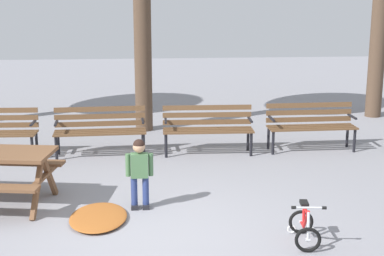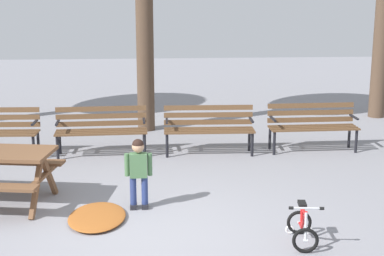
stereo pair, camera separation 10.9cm
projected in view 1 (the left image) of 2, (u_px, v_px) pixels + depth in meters
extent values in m
plane|color=gray|center=(150.00, 237.00, 7.02)|extent=(36.00, 36.00, 0.00)
cube|color=brown|center=(3.00, 162.00, 8.49)|extent=(1.82, 0.53, 0.04)
cube|color=brown|center=(37.00, 188.00, 7.67)|extent=(0.15, 0.57, 0.76)
cube|color=brown|center=(49.00, 176.00, 8.16)|extent=(0.15, 0.57, 0.76)
cube|color=brown|center=(43.00, 177.00, 7.90)|extent=(0.26, 1.10, 0.04)
cylinder|color=black|center=(32.00, 148.00, 10.09)|extent=(0.05, 0.05, 0.44)
cylinder|color=black|center=(37.00, 143.00, 10.44)|extent=(0.05, 0.05, 0.44)
cube|color=black|center=(33.00, 123.00, 10.17)|extent=(0.05, 0.40, 0.03)
cube|color=brown|center=(100.00, 130.00, 10.45)|extent=(1.60, 0.13, 0.03)
cube|color=brown|center=(100.00, 131.00, 10.33)|extent=(1.60, 0.13, 0.03)
cube|color=brown|center=(100.00, 133.00, 10.21)|extent=(1.60, 0.13, 0.03)
cube|color=brown|center=(100.00, 135.00, 10.10)|extent=(1.60, 0.13, 0.03)
cube|color=brown|center=(100.00, 124.00, 10.46)|extent=(1.60, 0.11, 0.09)
cube|color=brown|center=(100.00, 116.00, 10.43)|extent=(1.60, 0.11, 0.09)
cube|color=brown|center=(100.00, 109.00, 10.40)|extent=(1.60, 0.11, 0.09)
cylinder|color=black|center=(144.00, 145.00, 10.26)|extent=(0.05, 0.05, 0.44)
cylinder|color=black|center=(143.00, 140.00, 10.61)|extent=(0.05, 0.05, 0.44)
cube|color=black|center=(143.00, 121.00, 10.34)|extent=(0.06, 0.40, 0.03)
cylinder|color=black|center=(56.00, 148.00, 10.08)|extent=(0.05, 0.05, 0.44)
cylinder|color=black|center=(58.00, 143.00, 10.43)|extent=(0.05, 0.05, 0.44)
cube|color=black|center=(56.00, 123.00, 10.16)|extent=(0.06, 0.40, 0.03)
cube|color=brown|center=(207.00, 128.00, 10.57)|extent=(1.60, 0.11, 0.03)
cube|color=brown|center=(208.00, 130.00, 10.46)|extent=(1.60, 0.11, 0.03)
cube|color=brown|center=(208.00, 131.00, 10.34)|extent=(1.60, 0.11, 0.03)
cube|color=brown|center=(209.00, 133.00, 10.22)|extent=(1.60, 0.11, 0.03)
cube|color=brown|center=(207.00, 122.00, 10.59)|extent=(1.60, 0.08, 0.09)
cube|color=brown|center=(207.00, 115.00, 10.56)|extent=(1.60, 0.08, 0.09)
cube|color=brown|center=(207.00, 108.00, 10.53)|extent=(1.60, 0.08, 0.09)
cylinder|color=black|center=(251.00, 144.00, 10.34)|extent=(0.05, 0.05, 0.44)
cylinder|color=black|center=(248.00, 139.00, 10.69)|extent=(0.05, 0.05, 0.44)
cube|color=black|center=(250.00, 120.00, 10.42)|extent=(0.05, 0.40, 0.03)
cylinder|color=black|center=(166.00, 145.00, 10.25)|extent=(0.05, 0.05, 0.44)
cylinder|color=black|center=(166.00, 140.00, 10.60)|extent=(0.05, 0.05, 0.44)
cube|color=black|center=(166.00, 121.00, 10.33)|extent=(0.05, 0.40, 0.03)
cube|color=brown|center=(309.00, 125.00, 10.79)|extent=(1.60, 0.10, 0.03)
cube|color=brown|center=(311.00, 127.00, 10.67)|extent=(1.60, 0.10, 0.03)
cube|color=brown|center=(313.00, 128.00, 10.56)|extent=(1.60, 0.10, 0.03)
cube|color=brown|center=(315.00, 130.00, 10.44)|extent=(1.60, 0.10, 0.03)
cube|color=brown|center=(309.00, 119.00, 10.81)|extent=(1.60, 0.08, 0.09)
cube|color=brown|center=(309.00, 112.00, 10.77)|extent=(1.60, 0.08, 0.09)
cube|color=brown|center=(309.00, 105.00, 10.74)|extent=(1.60, 0.08, 0.09)
cylinder|color=black|center=(354.00, 140.00, 10.59)|extent=(0.05, 0.05, 0.44)
cylinder|color=black|center=(347.00, 135.00, 10.94)|extent=(0.05, 0.05, 0.44)
cube|color=black|center=(352.00, 117.00, 10.67)|extent=(0.05, 0.40, 0.03)
cylinder|color=black|center=(273.00, 143.00, 10.44)|extent=(0.05, 0.05, 0.44)
cylinder|color=black|center=(268.00, 137.00, 10.79)|extent=(0.05, 0.05, 0.44)
cube|color=black|center=(271.00, 118.00, 10.52)|extent=(0.05, 0.40, 0.03)
cylinder|color=navy|center=(146.00, 193.00, 7.89)|extent=(0.09, 0.09, 0.44)
cube|color=black|center=(146.00, 206.00, 7.94)|extent=(0.09, 0.16, 0.06)
cylinder|color=navy|center=(134.00, 193.00, 7.88)|extent=(0.09, 0.09, 0.44)
cube|color=black|center=(135.00, 206.00, 7.93)|extent=(0.09, 0.16, 0.06)
cube|color=#477047|center=(139.00, 165.00, 7.80)|extent=(0.23, 0.14, 0.33)
sphere|color=tan|center=(139.00, 147.00, 7.74)|extent=(0.16, 0.16, 0.16)
sphere|color=black|center=(139.00, 145.00, 7.73)|extent=(0.16, 0.16, 0.16)
cylinder|color=#477047|center=(151.00, 164.00, 7.81)|extent=(0.07, 0.07, 0.31)
cylinder|color=#477047|center=(128.00, 165.00, 7.78)|extent=(0.07, 0.07, 0.31)
torus|color=black|center=(308.00, 240.00, 6.59)|extent=(0.30, 0.07, 0.30)
cylinder|color=silver|center=(308.00, 240.00, 6.59)|extent=(0.05, 0.05, 0.04)
torus|color=black|center=(301.00, 222.00, 7.10)|extent=(0.30, 0.07, 0.30)
cylinder|color=silver|center=(301.00, 222.00, 7.10)|extent=(0.05, 0.05, 0.04)
torus|color=white|center=(310.00, 229.00, 7.11)|extent=(0.11, 0.04, 0.11)
torus|color=white|center=(292.00, 229.00, 7.12)|extent=(0.11, 0.04, 0.11)
cylinder|color=red|center=(306.00, 220.00, 6.73)|extent=(0.07, 0.31, 0.32)
cylinder|color=red|center=(304.00, 216.00, 6.89)|extent=(0.04, 0.08, 0.27)
cylinder|color=red|center=(302.00, 224.00, 7.00)|extent=(0.05, 0.20, 0.05)
cylinder|color=silver|center=(308.00, 226.00, 6.57)|extent=(0.04, 0.07, 0.32)
cylinder|color=red|center=(306.00, 211.00, 6.72)|extent=(0.07, 0.32, 0.05)
cube|color=black|center=(304.00, 203.00, 6.87)|extent=(0.11, 0.18, 0.04)
cylinder|color=silver|center=(309.00, 208.00, 6.54)|extent=(0.34, 0.06, 0.02)
cylinder|color=black|center=(324.00, 208.00, 6.54)|extent=(0.05, 0.04, 0.04)
cylinder|color=black|center=(294.00, 208.00, 6.55)|extent=(0.05, 0.04, 0.04)
ellipsoid|color=#9E5623|center=(98.00, 217.00, 7.54)|extent=(0.79, 1.09, 0.07)
cylinder|color=brown|center=(143.00, 40.00, 11.86)|extent=(0.35, 0.35, 3.73)
cylinder|color=brown|center=(379.00, 29.00, 13.12)|extent=(0.36, 0.36, 3.97)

